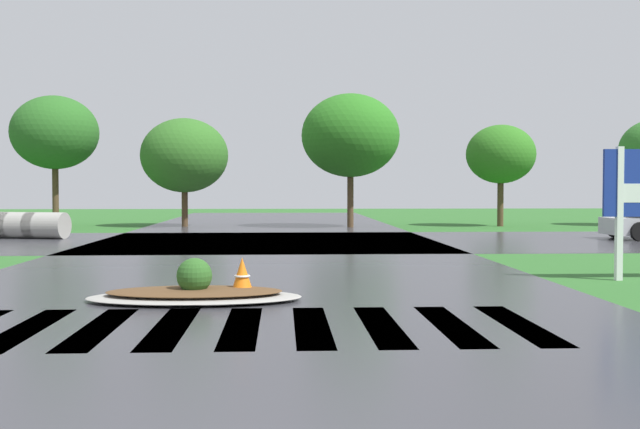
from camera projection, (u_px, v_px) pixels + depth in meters
The scene contains 7 objects.
asphalt_roadway at pixel (254, 285), 14.21m from camera, with size 11.24×80.00×0.01m, color #35353A.
asphalt_cross_road at pixel (266, 241), 25.54m from camera, with size 90.00×10.12×0.01m, color #35353A.
crosswalk_stripes at pixel (242, 327), 9.94m from camera, with size 7.65×3.05×0.01m.
median_island at pixel (194, 292), 12.19m from camera, with size 3.38×1.64×0.68m.
drainage_pipe_stack at pixel (19, 225), 27.14m from camera, with size 3.62×1.79×0.92m.
traffic_cone at pixel (242, 279), 12.45m from camera, with size 0.43×0.43×0.66m.
background_treeline at pixel (204, 144), 34.78m from camera, with size 39.77×5.21×5.94m.
Camera 1 is at (0.52, -4.20, 1.79)m, focal length 43.61 mm.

